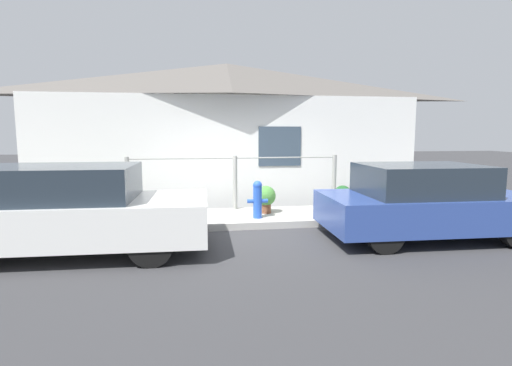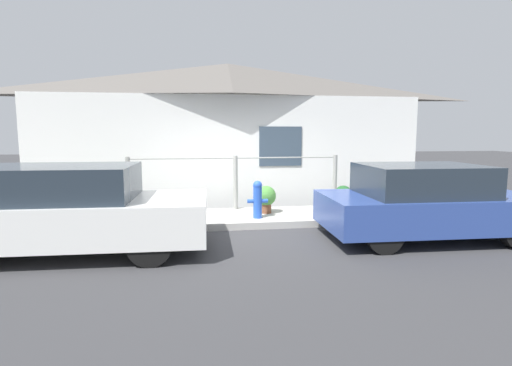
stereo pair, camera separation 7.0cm
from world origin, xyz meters
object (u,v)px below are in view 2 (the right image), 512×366
object	(u,v)px
fire_hydrant	(258,199)
potted_plant_near_hydrant	(266,197)
car_left	(66,210)
potted_plant_corner	(343,196)
car_right	(426,202)
potted_plant_by_fence	(107,201)

from	to	relation	value
fire_hydrant	potted_plant_near_hydrant	world-z (taller)	fire_hydrant
car_left	potted_plant_corner	xyz separation A→B (m)	(5.37, 2.10, -0.25)
car_right	fire_hydrant	distance (m)	3.23
car_left	fire_hydrant	distance (m)	3.64
car_left	potted_plant_by_fence	size ratio (longest dim) A/B	6.93
car_right	potted_plant_corner	world-z (taller)	car_right
fire_hydrant	potted_plant_near_hydrant	bearing A→B (deg)	61.61
fire_hydrant	potted_plant_by_fence	distance (m)	3.16
fire_hydrant	potted_plant_by_fence	size ratio (longest dim) A/B	1.26
fire_hydrant	potted_plant_by_fence	world-z (taller)	fire_hydrant
car_left	potted_plant_by_fence	bearing A→B (deg)	86.90
car_left	potted_plant_corner	size ratio (longest dim) A/B	7.61
fire_hydrant	car_left	bearing A→B (deg)	-154.81
car_right	potted_plant_corner	distance (m)	2.25
car_left	potted_plant_near_hydrant	distance (m)	4.10
car_left	fire_hydrant	world-z (taller)	car_left
potted_plant_corner	car_right	bearing A→B (deg)	-70.33
car_left	potted_plant_corner	distance (m)	5.77
car_right	fire_hydrant	size ratio (longest dim) A/B	4.86
potted_plant_by_fence	potted_plant_corner	size ratio (longest dim) A/B	1.10
potted_plant_corner	potted_plant_near_hydrant	bearing A→B (deg)	-177.80
car_left	potted_plant_corner	bearing A→B (deg)	23.11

